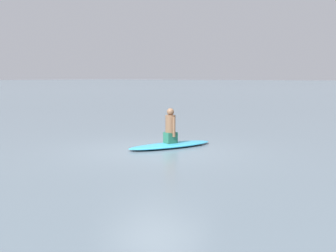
{
  "coord_description": "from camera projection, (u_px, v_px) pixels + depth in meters",
  "views": [
    {
      "loc": [
        7.28,
        -9.33,
        1.96
      ],
      "look_at": [
        0.04,
        0.54,
        0.61
      ],
      "focal_mm": 48.82,
      "sensor_mm": 36.0,
      "label": 1
    }
  ],
  "objects": [
    {
      "name": "ground_plane",
      "position": [
        155.0,
        151.0,
        11.97
      ],
      "size": [
        400.0,
        400.0,
        0.0
      ],
      "primitive_type": "plane",
      "color": "slate"
    },
    {
      "name": "person_paddler",
      "position": [
        170.0,
        127.0,
        12.54
      ],
      "size": [
        0.42,
        0.38,
        0.96
      ],
      "rotation": [
        0.0,
        0.0,
        1.24
      ],
      "color": "#26664C",
      "rests_on": "surfboard"
    },
    {
      "name": "surfboard",
      "position": [
        170.0,
        145.0,
        12.59
      ],
      "size": [
        1.59,
        2.76,
        0.12
      ],
      "primitive_type": "ellipsoid",
      "rotation": [
        0.0,
        0.0,
        1.24
      ],
      "color": "#339EC6",
      "rests_on": "ground"
    }
  ]
}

